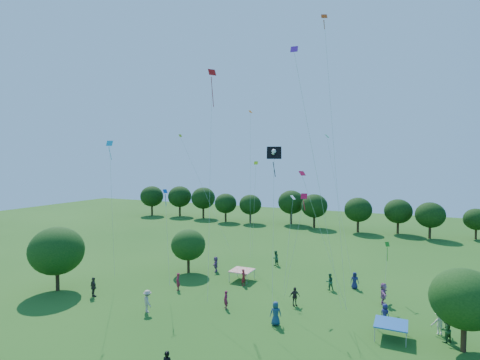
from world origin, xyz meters
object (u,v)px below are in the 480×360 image
(tent_red_stripe, at_px, (242,270))
(pirate_kite, at_px, (274,155))
(near_tree_east, at_px, (465,299))
(red_high_kite, at_px, (212,105))
(near_tree_north, at_px, (188,245))
(near_tree_west, at_px, (57,251))
(tent_blue, at_px, (391,324))

(tent_red_stripe, distance_m, pirate_kite, 15.28)
(near_tree_east, bearing_deg, red_high_kite, 167.87)
(pirate_kite, bearing_deg, near_tree_north, 150.06)
(near_tree_north, relative_size, near_tree_east, 0.89)
(near_tree_west, xyz_separation_m, near_tree_east, (34.24, 3.07, -0.35))
(near_tree_west, height_order, pirate_kite, pirate_kite)
(tent_red_stripe, xyz_separation_m, red_high_kite, (-2.13, -2.56, 17.03))
(near_tree_east, xyz_separation_m, pirate_kite, (-13.22, -0.17, 9.44))
(near_tree_east, bearing_deg, near_tree_north, 164.63)
(near_tree_west, distance_m, tent_red_stripe, 18.33)
(near_tree_north, xyz_separation_m, tent_red_stripe, (6.55, 0.06, -2.10))
(pirate_kite, relative_size, red_high_kite, 0.60)
(tent_red_stripe, bearing_deg, near_tree_north, -179.46)
(pirate_kite, bearing_deg, near_tree_west, -172.14)
(red_high_kite, bearing_deg, near_tree_west, -149.03)
(near_tree_east, xyz_separation_m, tent_red_stripe, (-19.31, 7.17, -2.50))
(tent_blue, relative_size, red_high_kite, 0.11)
(near_tree_north, distance_m, pirate_kite, 17.60)
(near_tree_north, xyz_separation_m, tent_blue, (21.42, -7.14, -2.10))
(near_tree_north, distance_m, tent_red_stripe, 6.88)
(tent_blue, distance_m, pirate_kite, 14.82)
(tent_blue, height_order, pirate_kite, pirate_kite)
(tent_blue, distance_m, red_high_kite, 24.50)
(near_tree_west, relative_size, pirate_kite, 0.50)
(near_tree_north, relative_size, tent_red_stripe, 2.21)
(near_tree_north, relative_size, pirate_kite, 0.39)
(near_tree_north, height_order, red_high_kite, red_high_kite)
(tent_red_stripe, bearing_deg, tent_blue, -25.85)
(near_tree_west, bearing_deg, tent_red_stripe, 34.45)
(near_tree_east, relative_size, red_high_kite, 0.27)
(near_tree_west, xyz_separation_m, tent_blue, (29.80, 3.04, -2.85))
(near_tree_east, relative_size, pirate_kite, 0.44)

